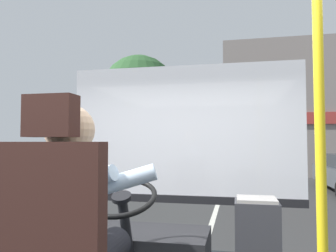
# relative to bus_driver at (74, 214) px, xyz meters

# --- Properties ---
(ground) EXTENTS (18.00, 44.00, 0.06)m
(ground) POSITION_rel_bus_driver_xyz_m (0.21, 9.18, -1.48)
(ground) COLOR #333333
(bus_driver) EXTENTS (0.73, 0.52, 0.84)m
(bus_driver) POSITION_rel_bus_driver_xyz_m (0.00, 0.00, 0.00)
(bus_driver) COLOR black
(bus_driver) RESTS_ON driver_seat
(handrail_pole) EXTENTS (0.04, 0.04, 2.17)m
(handrail_pole) POSITION_rel_bus_driver_xyz_m (1.13, 0.05, 0.31)
(handrail_pole) COLOR yellow
(handrail_pole) RESTS_ON bus_floor
(windshield_panel) EXTENTS (2.50, 0.08, 1.48)m
(windshield_panel) POSITION_rel_bus_driver_xyz_m (0.21, 2.00, 0.28)
(windshield_panel) COLOR silver
(street_tree) EXTENTS (2.99, 2.99, 5.26)m
(street_tree) POSITION_rel_bus_driver_xyz_m (-3.05, 10.96, 2.28)
(street_tree) COLOR #4C3828
(street_tree) RESTS_ON ground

